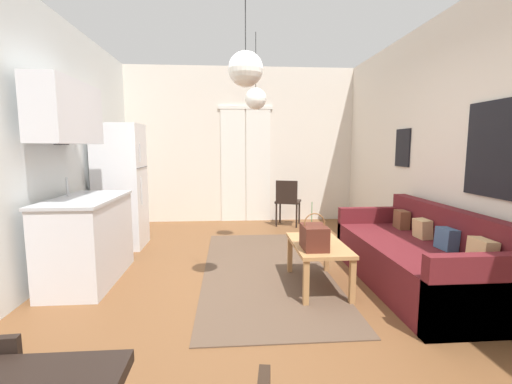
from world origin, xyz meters
TOP-DOWN VIEW (x-y plane):
  - ground_plane at (0.00, 0.00)m, footprint 4.83×7.50m
  - wall_back at (0.00, 3.50)m, footprint 4.43×0.13m
  - wall_right at (2.16, -0.00)m, footprint 0.12×7.10m
  - wall_left at (-2.16, 0.00)m, footprint 0.12×7.10m
  - area_rug at (0.17, 0.70)m, footprint 1.39×3.13m
  - couch at (1.68, 0.11)m, footprint 0.88×2.08m
  - coffee_table at (0.65, 0.17)m, footprint 0.50×0.91m
  - bamboo_vase at (0.61, 0.29)m, footprint 0.07×0.07m
  - handbag at (0.56, -0.03)m, footprint 0.22×0.31m
  - refrigerator at (-1.75, 1.81)m, footprint 0.63×0.62m
  - kitchen_counter at (-1.75, 0.52)m, footprint 0.61×1.23m
  - accent_chair at (0.80, 2.92)m, footprint 0.53×0.52m
  - pendant_lamp_near at (-0.09, -0.17)m, footprint 0.29×0.29m
  - pendant_lamp_far at (0.12, 1.52)m, footprint 0.28×0.28m

SIDE VIEW (x-z plane):
  - ground_plane at x=0.00m, z-range -0.10..0.00m
  - area_rug at x=0.17m, z-range 0.00..0.01m
  - couch at x=1.68m, z-range -0.13..0.68m
  - coffee_table at x=0.65m, z-range 0.16..0.62m
  - accent_chair at x=0.80m, z-range 0.06..0.89m
  - bamboo_vase at x=0.61m, z-range 0.35..0.74m
  - handbag at x=0.56m, z-range 0.40..0.74m
  - kitchen_counter at x=-1.75m, z-range -0.25..1.80m
  - refrigerator at x=-1.75m, z-range 0.00..1.72m
  - wall_back at x=0.00m, z-range -0.01..2.86m
  - wall_right at x=2.16m, z-range 0.00..2.87m
  - wall_left at x=-2.16m, z-range 0.00..2.87m
  - pendant_lamp_far at x=0.12m, z-range 1.54..2.53m
  - pendant_lamp_near at x=-0.09m, z-range 1.56..2.53m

